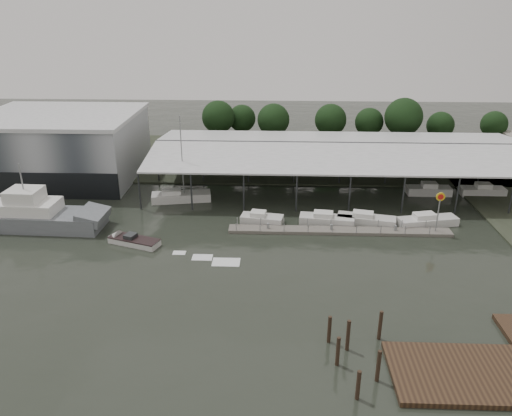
{
  "coord_description": "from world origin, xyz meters",
  "views": [
    {
      "loc": [
        6.78,
        -47.5,
        27.06
      ],
      "look_at": [
        4.39,
        11.53,
        2.5
      ],
      "focal_mm": 35.0,
      "sensor_mm": 36.0,
      "label": 1
    }
  ],
  "objects_px": {
    "grey_trawler": "(37,216)",
    "white_sailboat": "(180,197)",
    "shell_fuel_sign": "(439,205)",
    "speedboat_underway": "(130,240)"
  },
  "relations": [
    {
      "from": "shell_fuel_sign",
      "to": "speedboat_underway",
      "type": "distance_m",
      "value": 37.95
    },
    {
      "from": "speedboat_underway",
      "to": "grey_trawler",
      "type": "bearing_deg",
      "value": 1.77
    },
    {
      "from": "shell_fuel_sign",
      "to": "white_sailboat",
      "type": "relative_size",
      "value": 0.43
    },
    {
      "from": "shell_fuel_sign",
      "to": "grey_trawler",
      "type": "xyz_separation_m",
      "value": [
        -50.72,
        0.01,
        -2.35
      ]
    },
    {
      "from": "shell_fuel_sign",
      "to": "grey_trawler",
      "type": "distance_m",
      "value": 50.77
    },
    {
      "from": "white_sailboat",
      "to": "speedboat_underway",
      "type": "xyz_separation_m",
      "value": [
        -3.52,
        -14.09,
        -0.26
      ]
    },
    {
      "from": "grey_trawler",
      "to": "white_sailboat",
      "type": "distance_m",
      "value": 19.42
    },
    {
      "from": "grey_trawler",
      "to": "speedboat_underway",
      "type": "xyz_separation_m",
      "value": [
        13.17,
        -4.21,
        -1.19
      ]
    },
    {
      "from": "grey_trawler",
      "to": "white_sailboat",
      "type": "bearing_deg",
      "value": 32.89
    },
    {
      "from": "white_sailboat",
      "to": "grey_trawler",
      "type": "bearing_deg",
      "value": -159.61
    }
  ]
}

